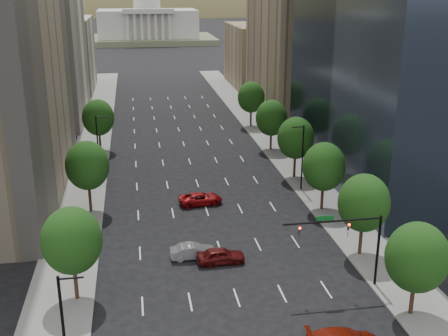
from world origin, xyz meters
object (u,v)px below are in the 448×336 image
traffic_signal (353,237)px  car_maroon (221,256)px  car_red_far (201,199)px  car_silver (193,251)px  capitol (148,23)px

traffic_signal → car_maroon: traffic_signal is taller
car_maroon → car_red_far: 15.67m
traffic_signal → car_silver: (-13.53, 8.07, -4.41)m
car_maroon → car_red_far: size_ratio=0.88×
car_silver → car_red_far: bearing=-11.5°
car_silver → car_red_far: (2.54, 14.17, -0.00)m
car_maroon → car_red_far: bearing=-1.4°
capitol → car_maroon: (-0.39, -213.14, -7.76)m
traffic_signal → car_maroon: (-10.92, 6.57, -4.35)m
traffic_signal → car_red_far: traffic_signal is taller
car_maroon → car_silver: 3.01m
capitol → car_red_far: 197.62m
car_red_far → capitol: bearing=-7.0°
car_maroon → car_silver: size_ratio=1.04×
capitol → car_silver: (-3.00, -211.64, -7.82)m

